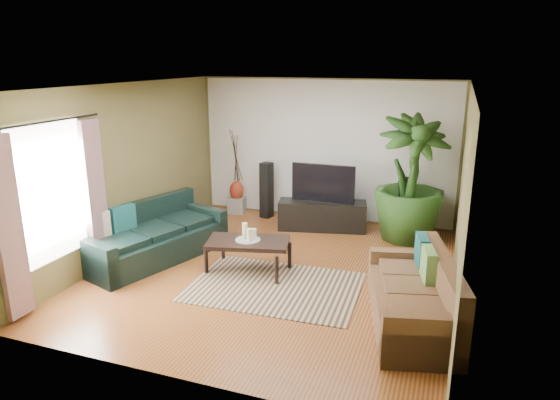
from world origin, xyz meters
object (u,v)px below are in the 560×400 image
at_px(coffee_table, 248,256).
at_px(speaker_left, 267,190).
at_px(tv_stand, 322,215).
at_px(television, 323,183).
at_px(potted_plant, 410,179).
at_px(vase, 237,191).
at_px(side_table, 182,218).
at_px(sofa_left, 154,233).
at_px(speaker_right, 402,204).
at_px(sofa_right, 412,292).
at_px(pedestal, 237,205).

xyz_separation_m(coffee_table, speaker_left, (-0.69, 2.54, 0.31)).
distance_m(tv_stand, television, 0.61).
bearing_deg(tv_stand, speaker_left, 151.80).
xyz_separation_m(tv_stand, potted_plant, (1.53, -0.00, 0.82)).
bearing_deg(speaker_left, vase, -174.33).
height_order(potted_plant, side_table, potted_plant).
bearing_deg(sofa_left, tv_stand, -25.49).
relative_size(speaker_left, side_table, 2.32).
relative_size(coffee_table, side_table, 2.50).
bearing_deg(sofa_left, potted_plant, -40.42).
bearing_deg(speaker_right, television, -175.10).
bearing_deg(sofa_right, television, -161.60).
bearing_deg(sofa_right, potted_plant, 173.02).
bearing_deg(potted_plant, pedestal, 172.84).
bearing_deg(sofa_left, television, -25.24).
bearing_deg(potted_plant, speaker_right, 108.48).
relative_size(speaker_left, pedestal, 3.52).
relative_size(potted_plant, vase, 5.40).
height_order(sofa_left, vase, sofa_left).
bearing_deg(sofa_left, pedestal, 13.61).
bearing_deg(coffee_table, side_table, 131.86).
distance_m(sofa_left, coffee_table, 1.60).
xyz_separation_m(speaker_right, pedestal, (-3.30, 0.00, -0.34)).
bearing_deg(sofa_left, speaker_left, -1.12).
height_order(sofa_left, potted_plant, potted_plant).
height_order(tv_stand, pedestal, tv_stand).
xyz_separation_m(television, vase, (-1.92, 0.41, -0.42)).
distance_m(speaker_left, side_table, 1.76).
height_order(sofa_right, side_table, sofa_right).
distance_m(sofa_right, television, 3.56).
bearing_deg(vase, sofa_left, -94.61).
height_order(potted_plant, pedestal, potted_plant).
bearing_deg(speaker_right, vase, 168.29).
distance_m(sofa_right, pedestal, 5.11).
bearing_deg(tv_stand, television, 77.45).
xyz_separation_m(speaker_right, potted_plant, (0.14, -0.43, 0.58)).
height_order(sofa_left, tv_stand, sofa_left).
bearing_deg(tv_stand, sofa_left, -146.27).
relative_size(sofa_left, speaker_right, 2.33).
distance_m(sofa_right, speaker_left, 4.55).
height_order(speaker_left, potted_plant, potted_plant).
relative_size(pedestal, side_table, 0.66).
xyz_separation_m(coffee_table, speaker_right, (1.92, 2.62, 0.26)).
relative_size(tv_stand, potted_plant, 0.74).
height_order(speaker_left, side_table, speaker_left).
bearing_deg(sofa_left, sofa_right, -82.24).
distance_m(sofa_left, sofa_right, 4.08).
bearing_deg(side_table, sofa_right, -25.47).
bearing_deg(tv_stand, vase, 154.73).
relative_size(sofa_left, tv_stand, 1.45).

